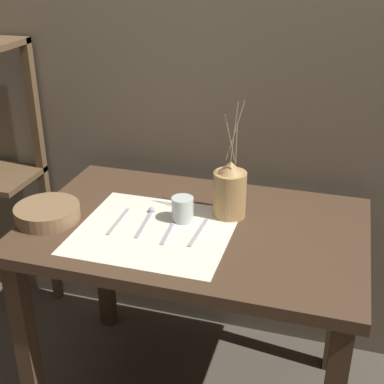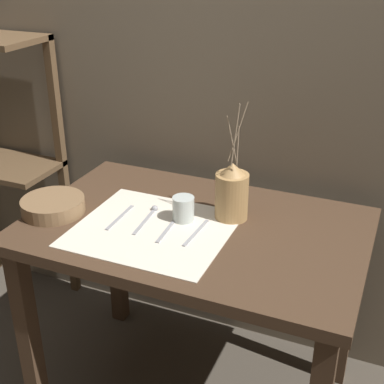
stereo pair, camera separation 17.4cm
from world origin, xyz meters
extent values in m
cube|color=#6B5E4C|center=(0.00, 0.48, 1.20)|extent=(7.00, 0.06, 2.40)
cube|color=#422D1E|center=(0.00, 0.00, 0.75)|extent=(1.14, 0.74, 0.04)
cube|color=#422D1E|center=(-0.51, -0.31, 0.36)|extent=(0.06, 0.06, 0.73)
cube|color=#422D1E|center=(-0.51, 0.31, 0.36)|extent=(0.06, 0.06, 0.73)
cube|color=#422D1E|center=(0.51, 0.31, 0.36)|extent=(0.06, 0.06, 0.73)
cube|color=brown|center=(-0.83, 0.41, 0.64)|extent=(0.04, 0.04, 1.28)
cube|color=beige|center=(-0.11, -0.08, 0.77)|extent=(0.50, 0.45, 0.00)
cylinder|color=#A87F4C|center=(0.10, 0.10, 0.85)|extent=(0.11, 0.11, 0.16)
cone|color=#A87F4C|center=(0.10, 0.10, 0.95)|extent=(0.08, 0.08, 0.04)
cylinder|color=#847056|center=(0.11, 0.08, 1.08)|extent=(0.02, 0.02, 0.20)
cylinder|color=#847056|center=(0.12, 0.08, 1.04)|extent=(0.01, 0.02, 0.13)
cylinder|color=#847056|center=(0.10, 0.11, 1.07)|extent=(0.05, 0.04, 0.20)
cylinder|color=#847056|center=(0.09, 0.09, 1.05)|extent=(0.04, 0.01, 0.16)
cylinder|color=brown|center=(-0.49, -0.11, 0.80)|extent=(0.22, 0.22, 0.05)
cylinder|color=#B7C1BC|center=(-0.05, 0.01, 0.81)|extent=(0.07, 0.07, 0.08)
cube|color=#939399|center=(-0.25, -0.06, 0.77)|extent=(0.02, 0.19, 0.00)
cube|color=#939399|center=(-0.16, -0.05, 0.77)|extent=(0.03, 0.19, 0.00)
sphere|color=#939399|center=(-0.17, 0.04, 0.78)|extent=(0.02, 0.02, 0.02)
cube|color=#939399|center=(-0.07, -0.07, 0.77)|extent=(0.02, 0.19, 0.00)
sphere|color=#939399|center=(-0.07, 0.02, 0.78)|extent=(0.02, 0.02, 0.02)
cube|color=#939399|center=(0.03, -0.06, 0.77)|extent=(0.02, 0.19, 0.00)
camera|label=1|loc=(0.44, -1.51, 1.64)|focal=50.00mm
camera|label=2|loc=(0.60, -1.45, 1.64)|focal=50.00mm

